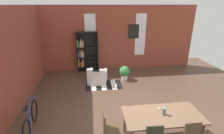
{
  "coord_description": "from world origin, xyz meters",
  "views": [
    {
      "loc": [
        -1.25,
        -4.28,
        3.35
      ],
      "look_at": [
        -0.54,
        1.61,
        1.13
      ],
      "focal_mm": 26.96,
      "sensor_mm": 36.0,
      "label": 1
    }
  ],
  "objects": [
    {
      "name": "bookshelf_tall",
      "position": [
        -1.59,
        4.19,
        1.03
      ],
      "size": [
        1.08,
        0.32,
        2.07
      ],
      "color": "black",
      "rests_on": "ground"
    },
    {
      "name": "potted_plant_by_shelf",
      "position": [
        0.21,
        2.89,
        0.37
      ],
      "size": [
        0.49,
        0.49,
        0.65
      ],
      "color": "silver",
      "rests_on": "ground"
    },
    {
      "name": "window_pane_1",
      "position": [
        1.31,
        4.38,
        1.83
      ],
      "size": [
        0.55,
        0.02,
        2.17
      ],
      "primitive_type": "cube",
      "color": "white"
    },
    {
      "name": "tealight_candle_0",
      "position": [
        0.42,
        -0.73,
        0.79
      ],
      "size": [
        0.04,
        0.04,
        0.05
      ],
      "primitive_type": "cylinder",
      "color": "silver",
      "rests_on": "dining_table"
    },
    {
      "name": "dining_chair_head_left",
      "position": [
        -0.92,
        -0.95,
        0.51
      ],
      "size": [
        0.41,
        0.41,
        0.95
      ],
      "color": "#4D3821",
      "rests_on": "ground"
    },
    {
      "name": "ground_plane",
      "position": [
        0.0,
        0.0,
        0.0
      ],
      "size": [
        11.4,
        11.4,
        0.0
      ],
      "primitive_type": "plane",
      "color": "#50382C"
    },
    {
      "name": "window_pane_0",
      "position": [
        -1.31,
        4.38,
        1.83
      ],
      "size": [
        0.55,
        0.02,
        2.17
      ],
      "primitive_type": "cube",
      "color": "white"
    },
    {
      "name": "dining_table",
      "position": [
        0.43,
        -0.95,
        0.69
      ],
      "size": [
        1.96,
        0.96,
        0.77
      ],
      "color": "brown",
      "rests_on": "ground"
    },
    {
      "name": "bicycle_second",
      "position": [
        -3.03,
        -0.18,
        0.33
      ],
      "size": [
        0.44,
        1.64,
        0.88
      ],
      "color": "black",
      "rests_on": "ground"
    },
    {
      "name": "armchair_white",
      "position": [
        -1.07,
        2.68,
        0.28
      ],
      "size": [
        0.94,
        0.94,
        0.75
      ],
      "color": "white",
      "rests_on": "ground"
    },
    {
      "name": "back_wall_brick",
      "position": [
        0.0,
        4.45,
        1.67
      ],
      "size": [
        8.46,
        0.12,
        3.33
      ],
      "primitive_type": "cube",
      "color": "brown",
      "rests_on": "ground"
    },
    {
      "name": "vase_on_table",
      "position": [
        0.45,
        -0.95,
        0.86
      ],
      "size": [
        0.09,
        0.09,
        0.18
      ],
      "primitive_type": "cylinder",
      "color": "#4C7266",
      "rests_on": "dining_table"
    },
    {
      "name": "framed_picture",
      "position": [
        0.93,
        4.37,
        2.02
      ],
      "size": [
        0.56,
        0.03,
        0.72
      ],
      "primitive_type": "cube",
      "color": "black"
    },
    {
      "name": "striped_rug",
      "position": [
        -0.81,
        2.39,
        0.0
      ],
      "size": [
        1.57,
        0.96,
        0.01
      ],
      "color": "black",
      "rests_on": "ground"
    }
  ]
}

